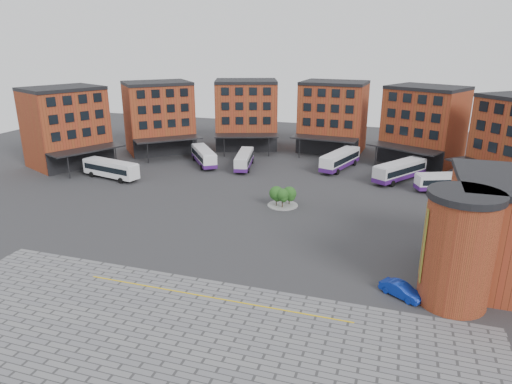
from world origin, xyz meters
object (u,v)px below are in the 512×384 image
(bus_b, at_px, (204,156))
(bus_a, at_px, (111,168))
(bus_d, at_px, (340,160))
(bus_e, at_px, (400,171))
(tree_island, at_px, (283,195))
(bus_f, at_px, (449,182))
(blue_car, at_px, (401,290))
(bus_c, at_px, (244,160))

(bus_b, bearing_deg, bus_a, -167.38)
(bus_d, distance_m, bus_e, 11.51)
(tree_island, relative_size, bus_e, 0.39)
(bus_f, bearing_deg, bus_b, -116.50)
(bus_a, relative_size, bus_b, 1.08)
(bus_f, xyz_separation_m, blue_car, (-6.53, -34.68, -0.90))
(bus_b, xyz_separation_m, bus_d, (25.17, 4.85, 0.10))
(bus_c, relative_size, bus_e, 0.95)
(bus_e, bearing_deg, blue_car, -55.21)
(bus_f, relative_size, blue_car, 2.55)
(blue_car, bearing_deg, tree_island, 71.84)
(bus_c, relative_size, blue_car, 2.60)
(bus_a, xyz_separation_m, blue_car, (48.19, -24.57, -1.17))
(bus_a, relative_size, bus_d, 0.94)
(bus_e, xyz_separation_m, blue_car, (0.91, -38.32, -1.11))
(bus_c, bearing_deg, bus_d, 3.60)
(bus_a, relative_size, bus_c, 1.06)
(bus_a, xyz_separation_m, bus_d, (36.63, 18.11, -0.05))
(tree_island, height_order, bus_e, bus_e)
(bus_d, relative_size, blue_car, 2.94)
(bus_c, distance_m, bus_d, 17.70)
(bus_e, bearing_deg, tree_island, -97.39)
(bus_a, distance_m, bus_e, 49.24)
(blue_car, bearing_deg, bus_c, 69.41)
(bus_c, distance_m, blue_car, 47.62)
(bus_a, height_order, bus_b, bus_b)
(bus_c, bearing_deg, blue_car, -64.65)
(bus_f, distance_m, blue_car, 35.30)
(tree_island, relative_size, bus_d, 0.37)
(bus_c, bearing_deg, bus_f, -17.08)
(bus_b, relative_size, blue_car, 2.54)
(bus_c, height_order, bus_e, bus_e)
(bus_e, height_order, bus_f, bus_e)
(tree_island, bearing_deg, bus_f, 32.10)
(bus_b, xyz_separation_m, bus_e, (35.81, 0.49, 0.10))
(bus_a, xyz_separation_m, bus_b, (11.46, 13.26, -0.16))
(bus_c, relative_size, bus_f, 1.02)
(bus_b, height_order, blue_car, bus_b)
(bus_b, relative_size, bus_e, 0.93)
(tree_island, height_order, blue_car, tree_island)
(bus_d, height_order, blue_car, bus_d)
(bus_e, relative_size, blue_car, 2.75)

